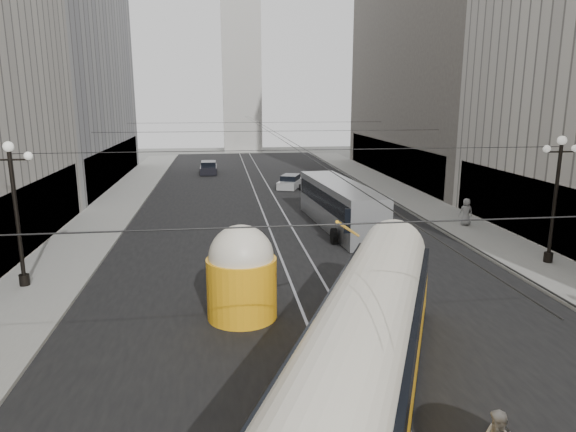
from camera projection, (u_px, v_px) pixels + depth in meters
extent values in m
cube|color=black|center=(272.00, 211.00, 38.53)|extent=(20.00, 85.00, 0.02)
cube|color=gray|center=(116.00, 205.00, 40.34)|extent=(4.00, 72.00, 0.15)
cube|color=gray|center=(409.00, 198.00, 43.44)|extent=(4.00, 72.00, 0.15)
cube|color=gray|center=(263.00, 212.00, 38.43)|extent=(0.12, 85.00, 0.04)
cube|color=gray|center=(282.00, 211.00, 38.62)|extent=(0.12, 85.00, 0.04)
cube|color=black|center=(33.00, 216.00, 28.06)|extent=(0.10, 18.00, 3.60)
cube|color=#999999|center=(41.00, 36.00, 47.80)|extent=(12.00, 28.00, 28.00)
cube|color=black|center=(117.00, 163.00, 51.25)|extent=(0.10, 25.20, 3.60)
cube|color=black|center=(532.00, 209.00, 29.75)|extent=(0.10, 18.00, 3.60)
cube|color=#514C47|center=(450.00, 21.00, 52.52)|extent=(12.00, 32.00, 32.00)
cube|color=black|center=(388.00, 159.00, 54.87)|extent=(0.10, 28.80, 3.60)
cube|color=#B2AFA8|center=(241.00, 75.00, 81.75)|extent=(6.00, 6.00, 24.00)
cylinder|color=black|center=(17.00, 220.00, 22.19)|extent=(0.18, 0.18, 6.00)
cylinder|color=black|center=(24.00, 280.00, 22.80)|extent=(0.44, 0.44, 0.50)
cylinder|color=black|center=(10.00, 160.00, 21.61)|extent=(1.60, 0.08, 0.08)
sphere|color=white|center=(8.00, 147.00, 21.49)|extent=(0.44, 0.44, 0.44)
sphere|color=white|center=(28.00, 156.00, 21.67)|extent=(0.36, 0.36, 0.36)
cylinder|color=black|center=(554.00, 204.00, 25.44)|extent=(0.18, 0.18, 6.00)
cylinder|color=black|center=(548.00, 257.00, 26.05)|extent=(0.44, 0.44, 0.50)
cylinder|color=black|center=(561.00, 152.00, 24.86)|extent=(1.60, 0.08, 0.08)
sphere|color=white|center=(562.00, 140.00, 24.74)|extent=(0.44, 0.44, 0.44)
sphere|color=white|center=(547.00, 149.00, 24.73)|extent=(0.36, 0.36, 0.36)
sphere|color=white|center=(575.00, 148.00, 24.92)|extent=(0.36, 0.36, 0.36)
cylinder|color=black|center=(426.00, 221.00, 9.65)|extent=(25.00, 0.03, 0.03)
cylinder|color=black|center=(305.00, 150.00, 23.18)|extent=(25.00, 0.03, 0.03)
cylinder|color=black|center=(273.00, 131.00, 36.71)|extent=(25.00, 0.03, 0.03)
cylinder|color=black|center=(258.00, 122.00, 50.23)|extent=(25.00, 0.03, 0.03)
cylinder|color=black|center=(267.00, 131.00, 40.62)|extent=(0.03, 72.00, 0.03)
cylinder|color=black|center=(272.00, 131.00, 40.67)|extent=(0.03, 72.00, 0.03)
cube|color=#FCAB15|center=(364.00, 372.00, 13.79)|extent=(8.48, 14.22, 1.75)
cube|color=black|center=(363.00, 399.00, 13.97)|extent=(8.30, 13.82, 0.31)
cube|color=black|center=(365.00, 333.00, 13.54)|extent=(8.41, 14.03, 0.88)
cylinder|color=silver|center=(366.00, 322.00, 13.47)|extent=(8.11, 13.89, 2.37)
cylinder|color=#FCAB15|center=(242.00, 288.00, 19.62)|extent=(2.68, 2.68, 2.37)
sphere|color=silver|center=(241.00, 257.00, 19.34)|extent=(2.47, 2.47, 2.47)
cube|color=#ACAFB2|center=(339.00, 205.00, 33.41)|extent=(3.29, 11.76, 2.90)
cube|color=black|center=(340.00, 198.00, 33.30)|extent=(3.28, 11.36, 1.06)
cube|color=black|center=(364.00, 220.00, 27.78)|extent=(2.23, 0.27, 1.35)
cylinder|color=black|center=(334.00, 236.00, 29.73)|extent=(0.30, 0.97, 0.97)
cylinder|color=black|center=(374.00, 235.00, 30.04)|extent=(0.30, 0.97, 0.97)
cylinder|color=black|center=(311.00, 208.00, 37.24)|extent=(0.30, 0.97, 0.97)
cylinder|color=black|center=(343.00, 208.00, 37.55)|extent=(0.30, 0.97, 0.97)
cube|color=silver|center=(290.00, 184.00, 48.55)|extent=(3.01, 4.34, 0.71)
cube|color=black|center=(290.00, 178.00, 48.43)|extent=(2.16, 2.59, 0.67)
cylinder|color=black|center=(284.00, 188.00, 47.16)|extent=(0.22, 0.57, 0.57)
cylinder|color=black|center=(300.00, 187.00, 47.35)|extent=(0.22, 0.57, 0.57)
cylinder|color=black|center=(281.00, 183.00, 49.80)|extent=(0.22, 0.57, 0.57)
cylinder|color=black|center=(296.00, 183.00, 49.99)|extent=(0.22, 0.57, 0.57)
cube|color=black|center=(209.00, 169.00, 57.91)|extent=(1.82, 4.43, 0.78)
cube|color=black|center=(209.00, 165.00, 57.78)|extent=(1.60, 2.44, 0.74)
cylinder|color=black|center=(201.00, 173.00, 56.38)|extent=(0.22, 0.63, 0.63)
cylinder|color=black|center=(216.00, 173.00, 56.59)|extent=(0.22, 0.63, 0.63)
cylinder|color=black|center=(202.00, 169.00, 59.29)|extent=(0.22, 0.63, 0.63)
cylinder|color=black|center=(216.00, 169.00, 59.50)|extent=(0.22, 0.63, 0.63)
imported|color=gray|center=(466.00, 212.00, 33.48)|extent=(0.94, 0.65, 1.79)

